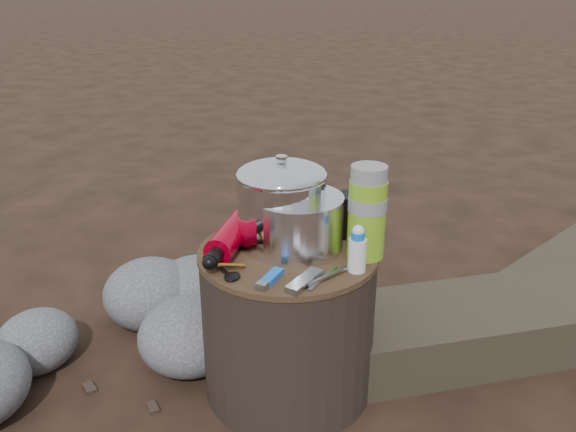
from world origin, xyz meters
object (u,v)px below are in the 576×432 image
(thermos, at_px, (367,213))
(travel_mug, at_px, (351,215))
(fuel_bottle, at_px, (231,235))
(camping_pot, at_px, (282,203))
(stump, at_px, (288,321))

(thermos, bearing_deg, travel_mug, 122.22)
(fuel_bottle, xyz_separation_m, travel_mug, (0.25, 0.17, 0.02))
(fuel_bottle, distance_m, thermos, 0.32)
(travel_mug, bearing_deg, camping_pot, -142.80)
(camping_pot, xyz_separation_m, travel_mug, (0.14, 0.11, -0.05))
(thermos, relative_size, travel_mug, 2.01)
(camping_pot, distance_m, fuel_bottle, 0.14)
(camping_pot, distance_m, thermos, 0.20)
(camping_pot, xyz_separation_m, fuel_bottle, (-0.10, -0.06, -0.07))
(camping_pot, relative_size, fuel_bottle, 0.78)
(stump, distance_m, camping_pot, 0.30)
(camping_pot, relative_size, thermos, 0.97)
(thermos, bearing_deg, fuel_bottle, -166.81)
(stump, relative_size, thermos, 1.97)
(thermos, bearing_deg, camping_pot, -177.04)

